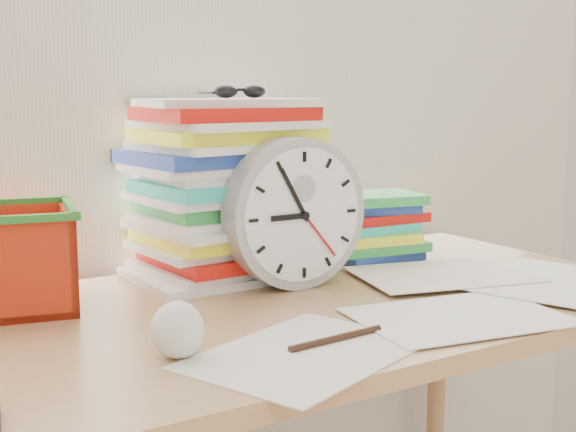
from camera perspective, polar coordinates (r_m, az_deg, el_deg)
desk at (r=1.37m, az=-0.68°, el=-9.29°), size 1.40×0.70×0.75m
paper_stack at (r=1.52m, az=-4.59°, el=1.95°), size 0.34×0.29×0.34m
clock at (r=1.44m, az=0.48°, el=0.21°), size 0.27×0.05×0.27m
sunglasses at (r=1.54m, az=-3.42°, el=8.85°), size 0.13×0.11×0.03m
book_stack at (r=1.70m, az=5.82°, el=-0.70°), size 0.26×0.21×0.14m
crumpled_ball at (r=1.09m, az=-7.91°, el=-7.97°), size 0.08×0.08×0.08m
pen at (r=1.15m, az=3.45°, el=-8.70°), size 0.17×0.02×0.01m
scattered_papers at (r=1.35m, az=-0.68°, el=-6.04°), size 1.26×0.42×0.02m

